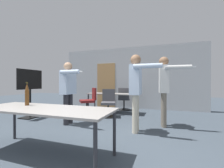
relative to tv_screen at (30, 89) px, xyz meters
The scene contains 12 objects.
back_wall 3.93m from the tv_screen, 48.32° to the left, with size 6.35×0.12×2.73m.
conference_table_near 2.99m from the tv_screen, 38.58° to the right, with size 2.25×0.80×0.73m.
conference_table_far 2.82m from the tv_screen, 35.82° to the left, with size 1.88×0.68×0.73m.
tv_screen is the anchor object (origin of this frame).
person_left_plaid 3.54m from the tv_screen, ahead, with size 0.79×0.60×1.78m.
person_center_tall 4.15m from the tv_screen, ahead, with size 0.84×0.59×1.81m.
person_far_watching 1.67m from the tv_screen, ahead, with size 0.77×0.68×1.69m.
office_chair_mid_tucked 3.45m from the tv_screen, 41.49° to the left, with size 0.55×0.60×0.92m.
office_chair_near_pushed 2.60m from the tv_screen, 22.99° to the left, with size 0.59×0.63×0.91m.
office_chair_far_right 1.96m from the tv_screen, 30.88° to the left, with size 0.69×0.68×0.95m.
beer_bottle 2.53m from the tv_screen, 43.15° to the right, with size 0.07×0.07×0.40m.
drink_cup 2.77m from the tv_screen, 32.32° to the left, with size 0.09×0.09×0.10m.
Camera 1 is at (1.49, -1.50, 1.13)m, focal length 24.00 mm.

